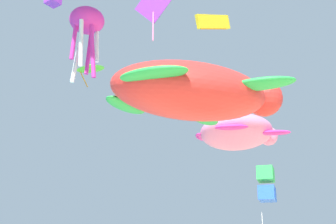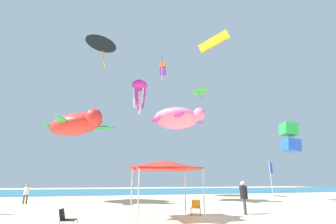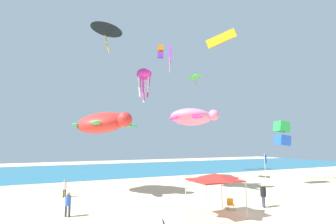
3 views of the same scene
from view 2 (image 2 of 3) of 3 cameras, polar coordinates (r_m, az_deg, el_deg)
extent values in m
cube|color=beige|center=(13.20, 7.36, -24.99)|extent=(120.00, 120.00, 0.10)
cube|color=teal|center=(47.41, -9.54, -18.75)|extent=(120.00, 27.81, 0.02)
cylinder|color=#B7B7BC|center=(11.17, -7.34, -19.98)|extent=(0.07, 0.07, 2.44)
cylinder|color=#B7B7BC|center=(12.04, 8.88, -19.67)|extent=(0.07, 0.07, 2.44)
cylinder|color=#B7B7BC|center=(13.91, -9.01, -19.24)|extent=(0.07, 0.07, 2.44)
cylinder|color=#B7B7BC|center=(14.62, 4.29, -19.26)|extent=(0.07, 0.07, 2.44)
cube|color=red|center=(12.83, -0.71, -14.00)|extent=(3.28, 2.85, 0.10)
pyramid|color=red|center=(12.85, -0.70, -12.83)|extent=(3.21, 2.79, 0.42)
cylinder|color=black|center=(10.97, -21.63, -24.45)|extent=(0.02, 0.02, 0.40)
cylinder|color=black|center=(11.13, -24.42, -24.03)|extent=(0.02, 0.02, 0.40)
cube|color=black|center=(10.77, -23.39, -23.35)|extent=(0.61, 0.61, 0.03)
cube|color=black|center=(10.84, -24.80, -22.02)|extent=(0.23, 0.51, 0.41)
cylinder|color=black|center=(14.15, 5.64, -23.45)|extent=(0.02, 0.02, 0.40)
cylinder|color=black|center=(14.09, 7.92, -23.41)|extent=(0.02, 0.02, 0.40)
cylinder|color=black|center=(14.66, 5.91, -23.21)|extent=(0.02, 0.02, 0.40)
cylinder|color=black|center=(14.61, 8.11, -23.16)|extent=(0.02, 0.02, 0.40)
cube|color=orange|center=(14.35, 6.86, -22.52)|extent=(0.70, 0.70, 0.03)
cube|color=orange|center=(14.62, 6.96, -21.58)|extent=(0.50, 0.34, 0.41)
cylinder|color=silver|center=(26.56, 24.22, -15.25)|extent=(0.06, 0.06, 3.81)
cube|color=blue|center=(26.70, 24.20, -12.53)|extent=(0.30, 0.02, 1.10)
cylinder|color=#33384C|center=(15.17, 18.54, -21.41)|extent=(0.17, 0.17, 0.85)
cylinder|color=#33384C|center=(15.50, 18.50, -21.30)|extent=(0.17, 0.17, 0.85)
cylinder|color=black|center=(15.28, 18.23, -18.41)|extent=(0.44, 0.44, 0.74)
sphere|color=beige|center=(15.27, 18.05, -16.52)|extent=(0.28, 0.28, 0.28)
cylinder|color=brown|center=(24.50, -31.63, -17.91)|extent=(0.14, 0.14, 0.74)
cylinder|color=brown|center=(24.31, -32.18, -17.86)|extent=(0.14, 0.14, 0.74)
cylinder|color=white|center=(24.37, -31.65, -16.29)|extent=(0.38, 0.38, 0.64)
sphere|color=#A87A56|center=(24.36, -31.48, -15.26)|extent=(0.24, 0.24, 0.24)
ellipsoid|color=red|center=(24.68, -21.77, -2.86)|extent=(7.41, 7.70, 3.22)
sphere|color=red|center=(21.85, -17.92, -1.12)|extent=(1.49, 1.49, 1.49)
ellipsoid|color=green|center=(24.19, -15.55, -3.79)|extent=(2.48, 1.58, 0.33)
ellipsoid|color=green|center=(22.32, -24.90, -1.78)|extent=(1.23, 2.42, 0.33)
ellipsoid|color=green|center=(27.08, -20.55, -4.67)|extent=(2.48, 1.58, 0.33)
ellipsoid|color=green|center=(25.81, -27.05, -3.35)|extent=(1.23, 2.42, 0.33)
cone|color=black|center=(36.13, -16.12, 16.41)|extent=(5.25, 5.19, 1.50)
cylinder|color=yellow|center=(36.88, -15.75, 12.97)|extent=(0.96, 0.34, 3.23)
cube|color=green|center=(28.18, 27.74, -3.83)|extent=(1.81, 1.68, 1.44)
cube|color=blue|center=(27.91, 28.22, -7.29)|extent=(1.81, 1.68, 1.44)
cube|color=yellow|center=(32.25, 11.27, 16.73)|extent=(3.58, 2.80, 2.56)
cube|color=orange|center=(31.96, 11.33, 15.92)|extent=(2.62, 2.11, 1.44)
cube|color=purple|center=(32.64, -1.47, 12.59)|extent=(0.97, 3.06, 3.17)
cylinder|color=pink|center=(31.78, -1.50, 9.72)|extent=(0.11, 0.11, 2.25)
ellipsoid|color=#E02D9E|center=(34.56, -7.07, 6.55)|extent=(2.26, 2.26, 1.65)
cylinder|color=#E02D9E|center=(34.46, -7.98, 3.67)|extent=(0.40, 0.46, 2.42)
cylinder|color=white|center=(33.70, -8.41, 3.57)|extent=(0.57, 0.29, 3.07)
cylinder|color=#E02D9E|center=(33.06, -7.60, 3.32)|extent=(0.43, 0.60, 3.74)
cylinder|color=white|center=(33.43, -6.33, 4.26)|extent=(0.40, 0.46, 2.42)
cylinder|color=#E02D9E|center=(33.97, -5.98, 3.31)|extent=(0.57, 0.29, 3.07)
cylinder|color=white|center=(34.37, -6.83, 2.51)|extent=(0.43, 0.60, 3.74)
ellipsoid|color=pink|center=(24.18, 1.92, -1.73)|extent=(6.34, 6.38, 2.51)
sphere|color=pink|center=(23.03, 7.80, -0.46)|extent=(1.23, 1.23, 1.23)
ellipsoid|color=#E02D9E|center=(25.05, 6.66, -2.63)|extent=(1.98, 0.98, 0.27)
ellipsoid|color=#E02D9E|center=(22.00, 2.70, -0.74)|extent=(0.87, 1.95, 0.27)
ellipsoid|color=#E02D9E|center=(26.08, 0.31, -3.31)|extent=(1.98, 0.98, 0.27)
ellipsoid|color=#E02D9E|center=(23.87, -3.12, -2.02)|extent=(0.87, 1.95, 0.27)
cone|color=#66D82D|center=(42.54, 7.84, 5.36)|extent=(3.73, 3.72, 1.06)
cylinder|color=orange|center=(43.23, 8.13, 3.73)|extent=(1.10, 0.73, 1.68)
cube|color=orange|center=(43.19, -1.28, 11.49)|extent=(1.37, 1.37, 0.94)
cube|color=purple|center=(42.60, -1.30, 9.98)|extent=(1.37, 1.37, 0.94)
camera|label=1|loc=(27.40, -52.37, -9.50)|focal=40.58mm
camera|label=3|loc=(8.28, -117.90, 31.63)|focal=26.19mm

